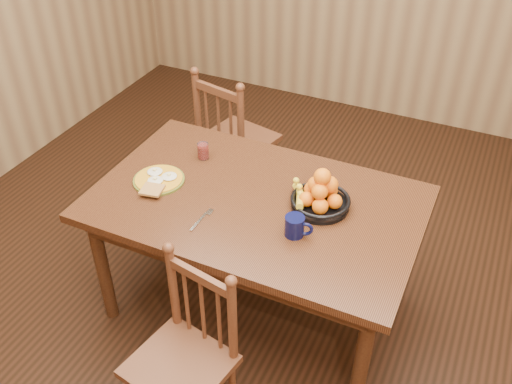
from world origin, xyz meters
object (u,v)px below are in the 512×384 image
at_px(chair_far, 234,140).
at_px(breakfast_plate, 159,180).
at_px(coffee_mug, 295,226).
at_px(dining_table, 256,214).
at_px(chair_near, 185,357).
at_px(fruit_bowl, 320,196).

height_order(chair_far, breakfast_plate, chair_far).
xyz_separation_m(chair_far, coffee_mug, (0.83, -1.02, 0.33)).
xyz_separation_m(dining_table, chair_far, (-0.56, 0.86, -0.20)).
relative_size(dining_table, breakfast_plate, 5.41).
bearing_deg(dining_table, chair_near, -89.12).
bearing_deg(chair_far, chair_near, 122.11).
bearing_deg(breakfast_plate, chair_near, -52.03).
xyz_separation_m(chair_far, breakfast_plate, (0.04, -0.93, 0.29)).
distance_m(chair_near, breakfast_plate, 0.92).
height_order(chair_near, coffee_mug, chair_near).
distance_m(chair_far, coffee_mug, 1.35).
height_order(chair_near, fruit_bowl, fruit_bowl).
distance_m(chair_far, fruit_bowl, 1.21).
xyz_separation_m(dining_table, chair_near, (0.01, -0.75, -0.24)).
bearing_deg(chair_near, breakfast_plate, 138.38).
relative_size(dining_table, chair_far, 1.66).
height_order(breakfast_plate, fruit_bowl, fruit_bowl).
bearing_deg(chair_near, fruit_bowl, 81.42).
bearing_deg(breakfast_plate, fruit_bowl, 10.65).
relative_size(chair_far, breakfast_plate, 3.26).
bearing_deg(coffee_mug, chair_far, 129.20).
distance_m(breakfast_plate, fruit_bowl, 0.83).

